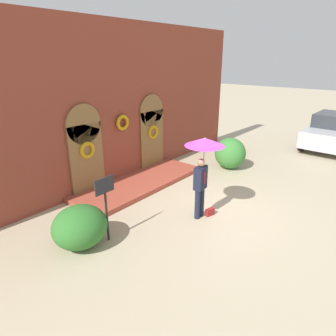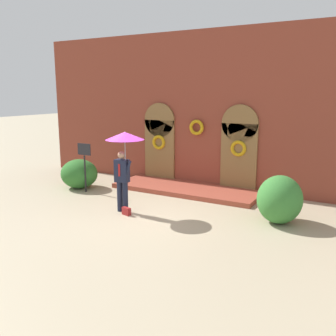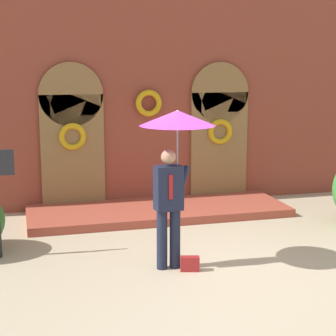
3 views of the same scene
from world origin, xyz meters
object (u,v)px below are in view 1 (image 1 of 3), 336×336
(handbag, at_px, (210,212))
(parked_car, at_px, (331,131))
(person_with_umbrella, at_px, (203,154))
(shrub_left, at_px, (80,227))
(shrub_right, at_px, (230,153))
(sign_post, at_px, (105,199))

(handbag, bearing_deg, parked_car, 8.71)
(person_with_umbrella, bearing_deg, parked_car, -6.84)
(shrub_left, height_order, shrub_right, shrub_right)
(person_with_umbrella, height_order, parked_car, person_with_umbrella)
(sign_post, relative_size, parked_car, 0.42)
(handbag, height_order, shrub_left, shrub_left)
(person_with_umbrella, distance_m, shrub_right, 4.51)
(person_with_umbrella, height_order, shrub_left, person_with_umbrella)
(handbag, relative_size, shrub_right, 0.22)
(shrub_left, bearing_deg, shrub_right, -1.26)
(person_with_umbrella, distance_m, handbag, 1.82)
(person_with_umbrella, distance_m, shrub_left, 3.73)
(handbag, relative_size, sign_post, 0.16)
(shrub_left, bearing_deg, handbag, -26.74)
(person_with_umbrella, bearing_deg, shrub_left, 154.91)
(sign_post, bearing_deg, handbag, -26.22)
(sign_post, height_order, shrub_right, sign_post)
(parked_car, bearing_deg, person_with_umbrella, 173.16)
(shrub_right, xyz_separation_m, parked_car, (5.80, -2.50, 0.23))
(person_with_umbrella, height_order, handbag, person_with_umbrella)
(handbag, relative_size, shrub_left, 0.21)
(handbag, distance_m, sign_post, 3.21)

